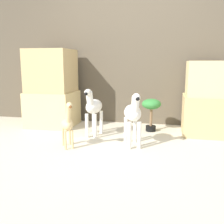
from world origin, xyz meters
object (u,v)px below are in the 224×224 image
object	(u,v)px
zebra_right	(133,114)
zebra_left	(93,108)
giraffe_figurine	(68,123)
potted_palm_front	(151,107)

from	to	relation	value
zebra_right	zebra_left	world-z (taller)	same
giraffe_figurine	potted_palm_front	bearing A→B (deg)	47.83
zebra_left	giraffe_figurine	distance (m)	0.62
giraffe_figurine	potted_palm_front	distance (m)	1.39
giraffe_figurine	potted_palm_front	world-z (taller)	giraffe_figurine
zebra_left	potted_palm_front	world-z (taller)	zebra_left
giraffe_figurine	potted_palm_front	xyz separation A→B (m)	(0.93, 1.03, 0.05)
zebra_left	zebra_right	bearing A→B (deg)	-30.38
zebra_right	zebra_left	size ratio (longest dim) A/B	1.00
giraffe_figurine	zebra_right	bearing A→B (deg)	17.12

